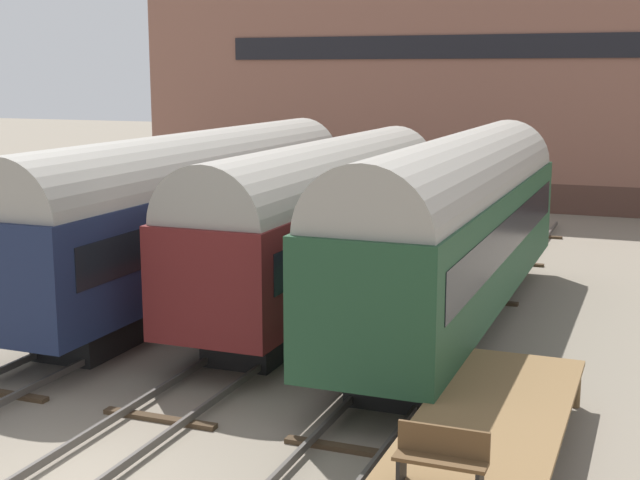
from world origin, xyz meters
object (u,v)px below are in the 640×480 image
Objects in this scene: train_car_green at (456,221)px; train_car_maroon at (325,215)px; bench at (441,455)px; train_car_navy at (196,205)px.

train_car_maroon is (-4.16, 0.79, -0.19)m from train_car_green.
bench is at bearing -78.08° from train_car_green.
bench is (2.44, -11.55, -1.59)m from train_car_green.
bench is (6.60, -12.33, -1.40)m from train_car_maroon.
train_car_green is 8.34m from train_car_navy.
bench is (10.77, -12.00, -1.51)m from train_car_navy.
train_car_green is at bearing -3.11° from train_car_navy.
train_car_maroon is at bearing 118.16° from bench.
bench is at bearing -61.84° from train_car_maroon.
train_car_maroon is 10.98× the size of bench.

